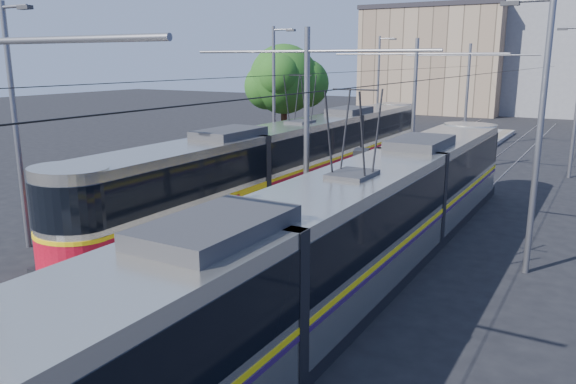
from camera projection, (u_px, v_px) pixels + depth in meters
The scene contains 12 objects.
ground at pixel (151, 320), 13.79m from camera, with size 160.00×160.00×0.00m, color black.
platform at pixel (391, 184), 28.05m from camera, with size 4.00×50.00×0.30m, color gray.
tactile_strip_left at pixel (365, 178), 28.72m from camera, with size 0.70×50.00×0.01m, color gray.
tactile_strip_right at pixel (420, 184), 27.30m from camera, with size 0.70×50.00×0.01m, color gray.
rails at pixel (391, 187), 28.08m from camera, with size 8.71×70.00×0.03m.
tram_left at pixel (300, 156), 26.95m from camera, with size 2.43×28.45×5.50m.
tram_right at pixel (351, 229), 14.81m from camera, with size 2.43×28.74×5.50m.
catenary at pixel (373, 99), 24.65m from camera, with size 9.20×70.00×7.00m.
street_lamps at pixel (420, 98), 30.48m from camera, with size 15.18×38.22×8.00m.
shelter at pixel (361, 174), 23.93m from camera, with size 0.86×1.13×2.22m.
tree at pixel (289, 81), 36.52m from camera, with size 4.96×4.59×7.21m.
building_left at pixel (438, 59), 67.70m from camera, with size 16.32×12.24×12.35m.
Camera 1 is at (9.30, -9.27, 6.24)m, focal length 35.00 mm.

